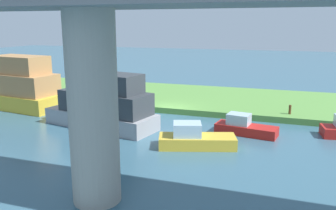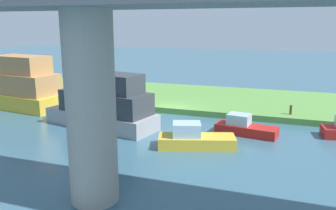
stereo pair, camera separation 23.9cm
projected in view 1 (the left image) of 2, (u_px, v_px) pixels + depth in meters
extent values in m
plane|color=#386075|center=(170.00, 114.00, 29.81)|extent=(160.00, 160.00, 0.00)
cube|color=#5B9342|center=(189.00, 98.00, 35.28)|extent=(80.00, 12.00, 0.50)
cylinder|color=#9E998E|center=(93.00, 110.00, 14.36)|extent=(2.06, 2.06, 8.07)
cube|color=slate|center=(88.00, 1.00, 13.40)|extent=(70.11, 4.00, 0.50)
cylinder|color=#2D334C|center=(140.00, 97.00, 32.86)|extent=(0.29, 0.29, 0.55)
cylinder|color=gold|center=(140.00, 91.00, 32.73)|extent=(0.40, 0.40, 0.60)
sphere|color=tan|center=(140.00, 87.00, 32.64)|extent=(0.24, 0.24, 0.24)
cylinder|color=brown|center=(290.00, 110.00, 27.73)|extent=(0.20, 0.20, 0.74)
cube|color=#99999E|center=(101.00, 119.00, 26.09)|extent=(9.12, 4.67, 1.16)
cube|color=#33383D|center=(105.00, 102.00, 25.54)|extent=(7.36, 4.02, 1.55)
cube|color=#33383D|center=(111.00, 83.00, 24.87)|extent=(4.72, 3.07, 1.35)
cylinder|color=black|center=(81.00, 77.00, 26.28)|extent=(0.48, 0.48, 1.74)
cube|color=#D84C2D|center=(77.00, 102.00, 27.02)|extent=(1.88, 2.03, 0.87)
cube|color=gold|center=(197.00, 142.00, 21.69)|extent=(5.00, 3.02, 0.73)
cube|color=silver|center=(187.00, 129.00, 21.52)|extent=(2.02, 1.79, 0.84)
cube|color=red|center=(246.00, 130.00, 24.28)|extent=(4.36, 2.13, 0.65)
cube|color=silver|center=(239.00, 119.00, 24.38)|extent=(1.68, 1.41, 0.74)
cube|color=gold|center=(13.00, 99.00, 32.37)|extent=(10.54, 4.76, 1.36)
cube|color=#B27F4C|center=(15.00, 83.00, 31.77)|extent=(8.48, 4.14, 1.81)
cube|color=#B27F4C|center=(20.00, 65.00, 31.04)|extent=(5.39, 3.25, 1.58)
sphere|color=orange|center=(100.00, 184.00, 16.18)|extent=(0.50, 0.50, 0.50)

